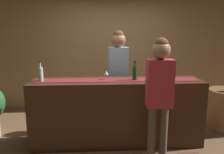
# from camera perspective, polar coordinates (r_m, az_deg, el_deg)

# --- Properties ---
(ground_plane) EXTENTS (10.00, 10.00, 0.00)m
(ground_plane) POSITION_cam_1_polar(r_m,az_deg,el_deg) (3.85, 1.18, -16.05)
(ground_plane) COLOR brown
(back_wall) EXTENTS (6.00, 0.12, 2.90)m
(back_wall) POSITION_cam_1_polar(r_m,az_deg,el_deg) (5.32, -0.40, 7.90)
(back_wall) COLOR tan
(back_wall) RESTS_ON ground
(bar_counter) EXTENTS (2.67, 0.60, 1.04)m
(bar_counter) POSITION_cam_1_polar(r_m,az_deg,el_deg) (3.64, 1.21, -8.79)
(bar_counter) COLOR #3D2314
(bar_counter) RESTS_ON ground
(counter_runner_cloth) EXTENTS (2.53, 0.28, 0.01)m
(counter_runner_cloth) POSITION_cam_1_polar(r_m,az_deg,el_deg) (3.50, 1.24, -0.74)
(counter_runner_cloth) COLOR maroon
(counter_runner_cloth) RESTS_ON bar_counter
(wine_bottle_green) EXTENTS (0.07, 0.07, 0.30)m
(wine_bottle_green) POSITION_cam_1_polar(r_m,az_deg,el_deg) (3.49, 5.83, 1.02)
(wine_bottle_green) COLOR #194723
(wine_bottle_green) RESTS_ON bar_counter
(wine_bottle_clear) EXTENTS (0.07, 0.07, 0.30)m
(wine_bottle_clear) POSITION_cam_1_polar(r_m,az_deg,el_deg) (3.55, -17.66, 0.74)
(wine_bottle_clear) COLOR #B2C6C1
(wine_bottle_clear) RESTS_ON bar_counter
(wine_glass_near_customer) EXTENTS (0.07, 0.07, 0.14)m
(wine_glass_near_customer) POSITION_cam_1_polar(r_m,az_deg,el_deg) (3.52, -1.46, 1.04)
(wine_glass_near_customer) COLOR silver
(wine_glass_near_customer) RESTS_ON bar_counter
(wine_glass_mid_counter) EXTENTS (0.07, 0.07, 0.14)m
(wine_glass_mid_counter) POSITION_cam_1_polar(r_m,az_deg,el_deg) (3.49, 10.25, 0.77)
(wine_glass_mid_counter) COLOR silver
(wine_glass_mid_counter) RESTS_ON bar_counter
(bartender) EXTENTS (0.35, 0.25, 1.80)m
(bartender) POSITION_cam_1_polar(r_m,az_deg,el_deg) (4.05, 1.61, 2.25)
(bartender) COLOR #26262B
(bartender) RESTS_ON ground
(customer_sipping) EXTENTS (0.34, 0.24, 1.71)m
(customer_sipping) POSITION_cam_1_polar(r_m,az_deg,el_deg) (3.01, 11.97, -2.64)
(customer_sipping) COLOR brown
(customer_sipping) RESTS_ON ground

